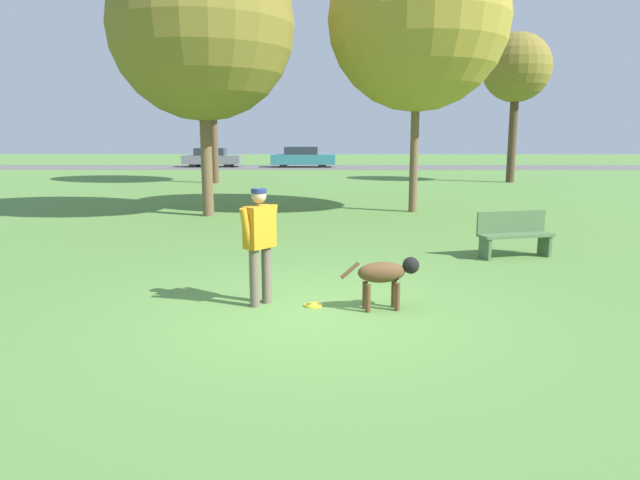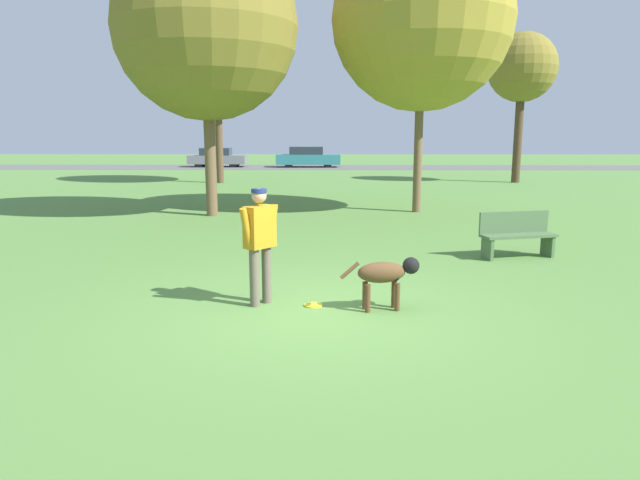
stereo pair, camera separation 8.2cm
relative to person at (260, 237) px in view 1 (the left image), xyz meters
The scene contains 12 objects.
ground_plane 1.23m from the person, 26.95° to the right, with size 120.00×120.00×0.00m, color #56843D.
far_road_strip 32.65m from the person, 88.72° to the left, with size 120.00×6.00×0.01m.
person is the anchor object (origin of this frame).
dog 1.72m from the person, ahead, with size 1.06×0.39×0.68m.
frisbee 1.15m from the person, ahead, with size 0.24×0.24×0.02m.
tree_near_left 9.74m from the person, 105.91° to the left, with size 4.92×4.92×7.52m.
tree_far_left 20.51m from the person, 102.47° to the left, with size 4.68×4.68×8.02m.
tree_mid_center 10.95m from the person, 69.86° to the left, with size 5.05×5.05×7.92m.
tree_far_right 22.67m from the person, 64.17° to the left, with size 3.16×3.16×6.87m.
parked_car_grey 33.68m from the person, 102.19° to the left, with size 4.02×1.79×1.32m.
parked_car_teal 32.73m from the person, 91.31° to the left, with size 4.49×1.89×1.42m.
park_bench 5.37m from the person, 35.35° to the left, with size 1.46×0.74×0.84m.
Camera 1 is at (0.13, -6.98, 2.24)m, focal length 32.00 mm.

